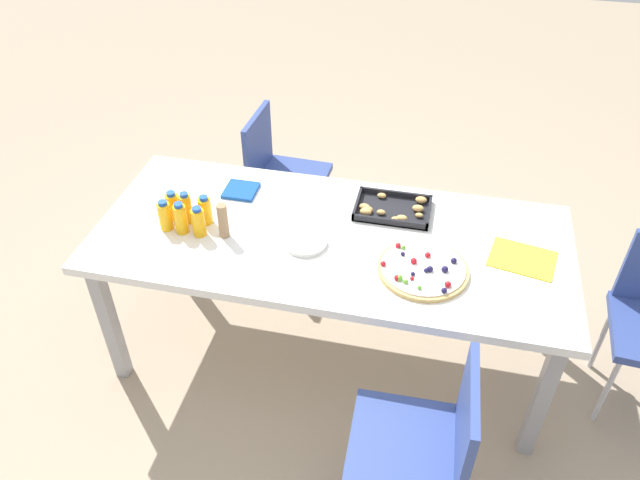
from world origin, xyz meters
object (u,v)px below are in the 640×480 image
juice_bottle_2 (199,222)px  juice_bottle_5 (205,210)px  napkin_stack (241,190)px  juice_bottle_0 (165,216)px  juice_bottle_3 (173,206)px  chair_near_right (426,441)px  juice_bottle_1 (181,219)px  paper_folder (522,259)px  party_table (331,247)px  snack_tray (392,209)px  plate_stack (305,242)px  cardboard_tube (223,221)px  juice_bottle_4 (186,208)px  chair_far_left (279,170)px  fruit_pizza (423,269)px

juice_bottle_2 → juice_bottle_5: juice_bottle_2 is taller
napkin_stack → juice_bottle_0: bearing=-123.9°
juice_bottle_0 → juice_bottle_3: juice_bottle_0 is taller
chair_near_right → juice_bottle_0: 1.41m
juice_bottle_1 → paper_folder: 1.44m
party_table → napkin_stack: (-0.48, 0.23, 0.07)m
juice_bottle_2 → snack_tray: juice_bottle_2 is taller
snack_tray → plate_stack: size_ratio=1.84×
chair_near_right → paper_folder: (0.30, 0.78, 0.24)m
juice_bottle_3 → paper_folder: (1.51, 0.05, -0.06)m
chair_near_right → juice_bottle_0: juice_bottle_0 is taller
juice_bottle_0 → cardboard_tube: size_ratio=0.89×
juice_bottle_0 → juice_bottle_4: bearing=44.1°
juice_bottle_2 → napkin_stack: bearing=78.6°
chair_far_left → paper_folder: 1.52m
party_table → plate_stack: bearing=-138.4°
juice_bottle_2 → snack_tray: (0.79, 0.35, -0.05)m
party_table → chair_far_left: (-0.47, 0.81, -0.18)m
napkin_stack → cardboard_tube: cardboard_tube is taller
juice_bottle_4 → juice_bottle_5: size_ratio=1.09×
chair_far_left → plate_stack: chair_far_left is taller
juice_bottle_4 → napkin_stack: juice_bottle_4 is taller
juice_bottle_1 → juice_bottle_3: 0.11m
juice_bottle_4 → paper_folder: bearing=2.4°
juice_bottle_3 → juice_bottle_5: 0.15m
juice_bottle_0 → snack_tray: bearing=19.7°
juice_bottle_2 → paper_folder: bearing=5.7°
juice_bottle_1 → cardboard_tube: cardboard_tube is taller
juice_bottle_2 → juice_bottle_3: (-0.15, 0.09, -0.00)m
chair_far_left → paper_folder: (1.27, -0.79, 0.24)m
paper_folder → napkin_stack: bearing=170.7°
juice_bottle_5 → fruit_pizza: bearing=-6.9°
juice_bottle_4 → fruit_pizza: (1.05, -0.11, -0.06)m
juice_bottle_0 → napkin_stack: bearing=56.1°
snack_tray → cardboard_tube: 0.76m
juice_bottle_2 → juice_bottle_5: size_ratio=1.02×
party_table → juice_bottle_2: 0.58m
fruit_pizza → juice_bottle_3: bearing=174.0°
juice_bottle_2 → juice_bottle_3: bearing=150.7°
party_table → napkin_stack: size_ratio=13.67×
juice_bottle_4 → snack_tray: size_ratio=0.44×
juice_bottle_3 → snack_tray: juice_bottle_3 is taller
juice_bottle_2 → juice_bottle_4: size_ratio=0.94×
juice_bottle_2 → chair_near_right: bearing=-31.3°
juice_bottle_1 → juice_bottle_5: juice_bottle_1 is taller
fruit_pizza → snack_tray: fruit_pizza is taller
chair_near_right → napkin_stack: bearing=43.4°
juice_bottle_0 → fruit_pizza: (1.12, -0.04, -0.05)m
juice_bottle_5 → snack_tray: juice_bottle_5 is taller
cardboard_tube → paper_folder: bearing=5.5°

